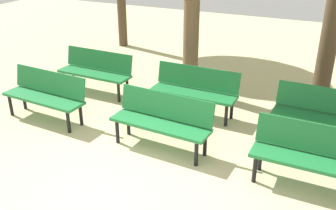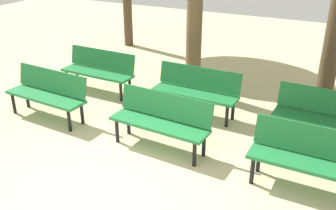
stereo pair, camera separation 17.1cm
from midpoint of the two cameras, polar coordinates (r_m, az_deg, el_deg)
name	(u,v)px [view 1 (the left image)]	position (r m, az deg, el deg)	size (l,w,h in m)	color
ground_plane	(102,204)	(5.14, -10.76, -14.21)	(24.00, 24.00, 0.00)	#CCB789
bench_r0_c0	(46,93)	(7.24, -18.33, 1.70)	(1.63, 0.58, 0.87)	#1E7238
bench_r0_c1	(162,118)	(5.96, -1.69, -2.00)	(1.63, 0.57, 0.87)	#1E7238
bench_r0_c2	(314,154)	(5.39, 20.04, -6.85)	(1.61, 0.50, 0.87)	#1E7238
bench_r1_c0	(96,69)	(8.20, -11.22, 5.22)	(1.61, 0.52, 0.87)	#1E7238
bench_r1_c1	(195,88)	(7.09, 3.32, 2.50)	(1.61, 0.51, 0.87)	#1E7238
bench_r1_c2	(325,113)	(6.61, 21.60, -1.06)	(1.61, 0.53, 0.87)	#1E7238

